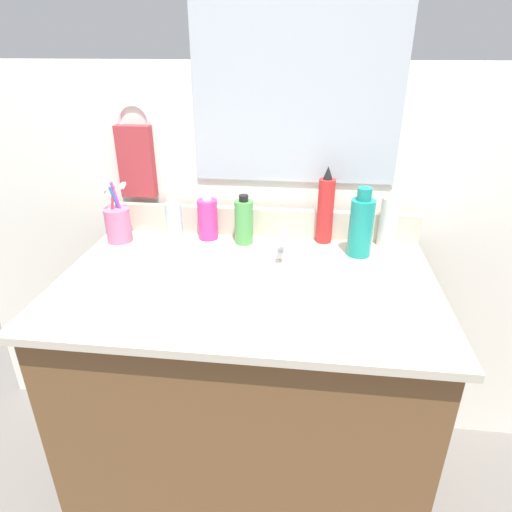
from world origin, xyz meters
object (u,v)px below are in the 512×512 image
object	(u,v)px
bottle_mouthwash_teal	(361,226)
soap_bar	(149,238)
bottle_toner_green	(244,221)
cup_pink	(118,224)
bottle_lotion_white	(389,220)
faucet	(283,247)
bottle_spray_red	(326,209)
bottle_gel_clear	(174,222)
hand_towel	(136,162)
bottle_soap_pink	(208,218)

from	to	relation	value
bottle_mouthwash_teal	soap_bar	world-z (taller)	bottle_mouthwash_teal
bottle_toner_green	cup_pink	xyz separation A→B (m)	(-0.38, -0.03, -0.01)
bottle_lotion_white	soap_bar	bearing A→B (deg)	-175.18
faucet	cup_pink	distance (m)	0.51
faucet	bottle_spray_red	bearing A→B (deg)	45.09
bottle_mouthwash_teal	bottle_toner_green	world-z (taller)	bottle_mouthwash_teal
bottle_toner_green	soap_bar	xyz separation A→B (m)	(-0.29, -0.03, -0.06)
bottle_toner_green	bottle_spray_red	xyz separation A→B (m)	(0.24, 0.04, 0.04)
bottle_gel_clear	cup_pink	size ratio (longest dim) A/B	0.75
bottle_spray_red	bottle_lotion_white	size ratio (longest dim) A/B	1.33
hand_towel	bottle_soap_pink	xyz separation A→B (m)	(0.23, -0.06, -0.15)
bottle_toner_green	cup_pink	distance (m)	0.38
bottle_lotion_white	hand_towel	bearing A→B (deg)	176.15
bottle_toner_green	bottle_lotion_white	distance (m)	0.43
bottle_toner_green	soap_bar	size ratio (longest dim) A/B	2.37
faucet	bottle_soap_pink	world-z (taller)	bottle_soap_pink
cup_pink	hand_towel	bearing A→B (deg)	73.94
faucet	soap_bar	size ratio (longest dim) A/B	2.50
bottle_gel_clear	bottle_spray_red	size ratio (longest dim) A/B	0.60
hand_towel	bottle_soap_pink	size ratio (longest dim) A/B	1.47
bottle_mouthwash_teal	bottle_toner_green	bearing A→B (deg)	172.41
faucet	bottle_spray_red	size ratio (longest dim) A/B	0.68
bottle_toner_green	cup_pink	bearing A→B (deg)	-175.10
bottle_spray_red	bottle_toner_green	bearing A→B (deg)	-170.99
cup_pink	soap_bar	bearing A→B (deg)	2.31
bottle_soap_pink	cup_pink	distance (m)	0.27
bottle_spray_red	bottle_lotion_white	xyz separation A→B (m)	(0.19, -0.01, -0.02)
faucet	bottle_toner_green	world-z (taller)	bottle_toner_green
bottle_soap_pink	cup_pink	xyz separation A→B (m)	(-0.27, -0.05, -0.01)
bottle_mouthwash_teal	bottle_gel_clear	size ratio (longest dim) A/B	1.42
bottle_lotion_white	soap_bar	world-z (taller)	bottle_lotion_white
bottle_soap_pink	bottle_lotion_white	distance (m)	0.55
hand_towel	bottle_lotion_white	world-z (taller)	hand_towel
bottle_spray_red	soap_bar	world-z (taller)	bottle_spray_red
hand_towel	bottle_toner_green	bearing A→B (deg)	-13.51
bottle_mouthwash_teal	soap_bar	size ratio (longest dim) A/B	3.12
bottle_lotion_white	faucet	bearing A→B (deg)	-159.95
bottle_mouthwash_teal	cup_pink	size ratio (longest dim) A/B	1.06
bottle_spray_red	bottle_mouthwash_teal	bearing A→B (deg)	-40.31
cup_pink	bottle_soap_pink	bearing A→B (deg)	11.37
bottle_toner_green	bottle_spray_red	bearing A→B (deg)	9.01
hand_towel	bottle_soap_pink	bearing A→B (deg)	-15.10
bottle_gel_clear	bottle_spray_red	world-z (taller)	bottle_spray_red
cup_pink	faucet	bearing A→B (deg)	-5.25
bottle_spray_red	bottle_lotion_white	bearing A→B (deg)	-2.04
bottle_toner_green	bottle_soap_pink	xyz separation A→B (m)	(-0.12, 0.02, -0.00)
bottle_mouthwash_teal	bottle_soap_pink	distance (m)	0.46
bottle_mouthwash_teal	bottle_spray_red	distance (m)	0.13
bottle_toner_green	bottle_lotion_white	xyz separation A→B (m)	(0.43, 0.03, 0.01)
faucet	bottle_soap_pink	distance (m)	0.26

